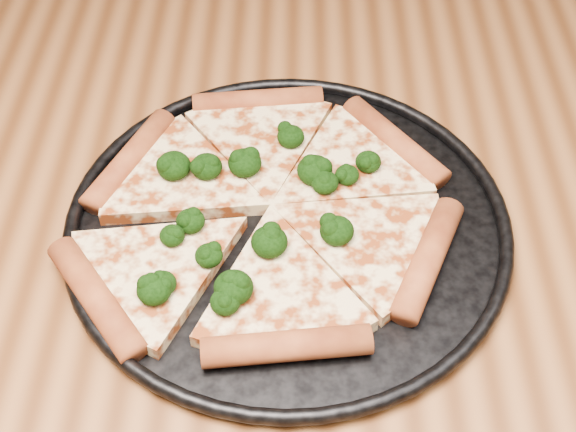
{
  "coord_description": "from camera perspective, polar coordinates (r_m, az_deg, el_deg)",
  "views": [
    {
      "loc": [
        0.05,
        -0.43,
        1.27
      ],
      "look_at": [
        0.05,
        0.02,
        0.77
      ],
      "focal_mm": 49.12,
      "sensor_mm": 36.0,
      "label": 1
    }
  ],
  "objects": [
    {
      "name": "broccoli_florets",
      "position": [
        0.67,
        -2.75,
        0.44
      ],
      "size": [
        0.2,
        0.21,
        0.02
      ],
      "color": "black",
      "rests_on": "pizza"
    },
    {
      "name": "pizza_pan",
      "position": [
        0.68,
        -0.0,
        -0.46
      ],
      "size": [
        0.39,
        0.39,
        0.02
      ],
      "color": "black",
      "rests_on": "dining_table"
    },
    {
      "name": "dining_table",
      "position": [
        0.75,
        -3.49,
        -6.7
      ],
      "size": [
        1.2,
        0.9,
        0.75
      ],
      "color": "brown",
      "rests_on": "ground"
    },
    {
      "name": "pizza",
      "position": [
        0.68,
        -1.57,
        0.54
      ],
      "size": [
        0.35,
        0.32,
        0.02
      ],
      "rotation": [
        0.0,
        0.0,
        0.12
      ],
      "color": "#FFDC9C",
      "rests_on": "pizza_pan"
    }
  ]
}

